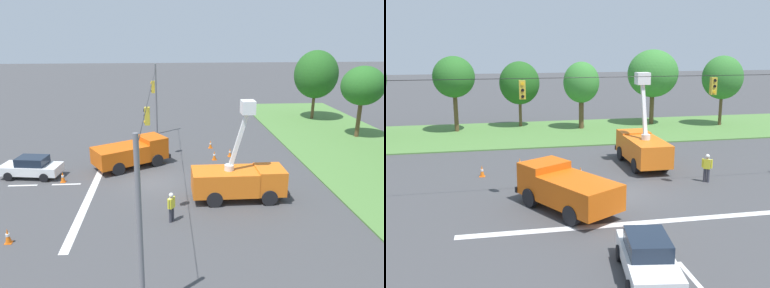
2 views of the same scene
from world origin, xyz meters
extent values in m
plane|color=#424244|center=(0.00, 0.00, 0.00)|extent=(200.00, 200.00, 0.00)
cube|color=silver|center=(0.00, -4.12, 0.00)|extent=(17.60, 0.50, 0.01)
cube|color=silver|center=(0.00, -6.12, 0.00)|extent=(0.20, 2.00, 0.01)
cube|color=silver|center=(0.00, -9.12, 0.00)|extent=(0.20, 2.00, 0.01)
cylinder|color=slate|center=(-13.00, 0.00, 3.60)|extent=(0.20, 0.20, 7.20)
cylinder|color=slate|center=(13.00, 0.00, 3.60)|extent=(0.20, 0.20, 7.20)
cylinder|color=black|center=(0.00, 0.00, 6.60)|extent=(26.00, 0.03, 0.03)
cylinder|color=black|center=(-5.34, 0.00, 6.55)|extent=(0.02, 0.02, 0.10)
cube|color=gold|center=(-5.34, 0.00, 6.02)|extent=(0.32, 0.28, 0.96)
cylinder|color=yellow|center=(-5.34, -0.16, 6.34)|extent=(0.16, 0.05, 0.16)
cylinder|color=black|center=(-5.34, -0.16, 6.02)|extent=(0.16, 0.05, 0.16)
cylinder|color=black|center=(-5.34, -0.16, 5.70)|extent=(0.16, 0.05, 0.16)
cylinder|color=black|center=(5.27, 0.00, 6.55)|extent=(0.02, 0.02, 0.10)
cube|color=gold|center=(5.27, 0.00, 6.02)|extent=(0.32, 0.28, 0.96)
cylinder|color=black|center=(5.27, -0.16, 6.34)|extent=(0.16, 0.05, 0.16)
cylinder|color=black|center=(5.27, -0.16, 6.02)|extent=(0.16, 0.05, 0.16)
cylinder|color=yellow|center=(5.27, -0.16, 5.70)|extent=(0.16, 0.05, 0.16)
cylinder|color=brown|center=(-18.34, 18.67, 1.62)|extent=(0.36, 0.36, 3.23)
ellipsoid|color=#235B1E|center=(-18.34, 18.67, 5.40)|extent=(5.10, 5.02, 5.59)
cylinder|color=brown|center=(-10.20, 20.15, 1.80)|extent=(0.40, 0.40, 3.60)
ellipsoid|color=#286623|center=(-10.20, 20.15, 5.23)|extent=(3.84, 4.17, 3.82)
cube|color=orange|center=(3.18, 4.59, 1.25)|extent=(2.22, 4.08, 1.50)
cube|color=orange|center=(3.19, 7.51, 1.29)|extent=(2.13, 1.75, 1.58)
cube|color=#1E2838|center=(3.19, 8.12, 1.57)|extent=(1.88, 0.10, 0.71)
cube|color=black|center=(3.19, 8.46, 0.65)|extent=(2.21, 0.16, 0.30)
cylinder|color=black|center=(2.17, 7.27, 0.50)|extent=(0.28, 1.00, 1.00)
cylinder|color=black|center=(4.20, 7.27, 0.50)|extent=(0.28, 1.00, 1.00)
cylinder|color=black|center=(2.16, 3.86, 0.50)|extent=(0.28, 1.00, 1.00)
cylinder|color=black|center=(4.20, 3.86, 0.50)|extent=(0.28, 1.00, 1.00)
cylinder|color=silver|center=(3.18, 4.88, 2.18)|extent=(0.60, 0.60, 0.36)
cube|color=white|center=(3.18, 5.39, 3.87)|extent=(0.24, 1.26, 3.82)
cube|color=white|center=(3.18, 5.91, 6.00)|extent=(0.90, 0.80, 0.80)
cube|color=#D6560F|center=(-2.87, -2.61, 1.15)|extent=(4.15, 4.67, 1.31)
cube|color=#D6560F|center=(-4.30, -0.18, 1.34)|extent=(2.91, 2.67, 1.69)
cube|color=#1E2838|center=(-4.61, 0.34, 1.64)|extent=(1.87, 1.16, 0.76)
cube|color=black|center=(-4.78, 0.62, 0.65)|extent=(2.22, 1.40, 0.30)
cylinder|color=black|center=(-5.17, -0.95, 0.50)|extent=(0.75, 1.00, 1.00)
cylinder|color=black|center=(-3.21, 0.21, 0.50)|extent=(0.75, 1.00, 1.00)
cylinder|color=black|center=(-3.50, -3.80, 0.50)|extent=(0.75, 1.00, 1.00)
cylinder|color=black|center=(-1.53, -2.64, 0.50)|extent=(0.75, 1.00, 1.00)
cube|color=white|center=(-1.60, -8.98, 0.64)|extent=(2.38, 4.51, 0.64)
cube|color=#192333|center=(-1.58, -8.83, 1.26)|extent=(1.78, 2.26, 0.60)
cylinder|color=black|center=(-0.95, -10.43, 0.32)|extent=(0.29, 0.66, 0.64)
cylinder|color=black|center=(-2.65, -10.17, 0.32)|extent=(0.29, 0.66, 0.64)
cylinder|color=black|center=(-0.55, -7.79, 0.32)|extent=(0.29, 0.66, 0.64)
cylinder|color=black|center=(-2.26, -7.54, 0.32)|extent=(0.29, 0.66, 0.64)
cylinder|color=#383842|center=(5.93, 1.14, 0.42)|extent=(0.18, 0.18, 0.85)
cylinder|color=#383842|center=(5.77, 1.26, 0.42)|extent=(0.18, 0.18, 0.85)
cube|color=yellow|center=(5.85, 1.20, 1.15)|extent=(0.46, 0.43, 0.60)
cube|color=silver|center=(5.85, 1.20, 1.15)|extent=(0.38, 0.32, 0.62)
cylinder|color=yellow|center=(6.06, 1.04, 1.18)|extent=(0.11, 0.11, 0.55)
cylinder|color=yellow|center=(5.63, 1.36, 1.18)|extent=(0.11, 0.11, 0.55)
sphere|color=tan|center=(5.85, 1.20, 1.58)|extent=(0.22, 0.22, 0.22)
sphere|color=white|center=(5.85, 1.20, 1.64)|extent=(0.26, 0.26, 0.26)
cube|color=orange|center=(-1.51, 3.84, 0.01)|extent=(0.36, 0.36, 0.03)
cone|color=orange|center=(-1.51, 3.84, 0.34)|extent=(0.24, 0.24, 0.61)
cylinder|color=white|center=(-1.51, 3.84, 0.37)|extent=(0.15, 0.15, 0.11)
cube|color=orange|center=(-0.43, -6.44, 0.01)|extent=(0.36, 0.36, 0.03)
cone|color=orange|center=(-0.43, -6.44, 0.41)|extent=(0.31, 0.31, 0.76)
cylinder|color=white|center=(-0.43, -6.44, 0.45)|extent=(0.19, 0.19, 0.14)
cube|color=orange|center=(-2.82, 6.00, 0.01)|extent=(0.36, 0.36, 0.03)
cone|color=orange|center=(-2.82, 6.00, 0.36)|extent=(0.26, 0.26, 0.66)
cylinder|color=white|center=(-2.82, 6.00, 0.39)|extent=(0.16, 0.16, 0.12)
cube|color=orange|center=(7.52, -7.15, 0.01)|extent=(0.36, 0.36, 0.03)
cone|color=orange|center=(7.52, -7.15, 0.42)|extent=(0.32, 0.32, 0.79)
cylinder|color=white|center=(7.52, -7.15, 0.46)|extent=(0.20, 0.20, 0.14)
cube|color=orange|center=(-4.43, 4.95, 0.01)|extent=(0.36, 0.36, 0.03)
cone|color=orange|center=(-4.43, 4.95, 0.40)|extent=(0.30, 0.30, 0.75)
cylinder|color=white|center=(-4.43, 4.95, 0.44)|extent=(0.19, 0.19, 0.13)
cube|color=orange|center=(-5.19, 6.39, 0.01)|extent=(0.36, 0.36, 0.03)
cone|color=orange|center=(-5.19, 6.39, 0.39)|extent=(0.29, 0.29, 0.72)
cylinder|color=white|center=(-5.19, 6.39, 0.42)|extent=(0.18, 0.18, 0.13)
cube|color=orange|center=(-7.69, 5.01, 0.01)|extent=(0.36, 0.36, 0.03)
cone|color=orange|center=(-7.69, 5.01, 0.39)|extent=(0.29, 0.29, 0.72)
cylinder|color=white|center=(-7.69, 5.01, 0.43)|extent=(0.18, 0.18, 0.13)
camera|label=1|loc=(24.92, 1.03, 10.45)|focal=35.00mm
camera|label=2|loc=(-6.99, -23.17, 8.46)|focal=42.00mm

